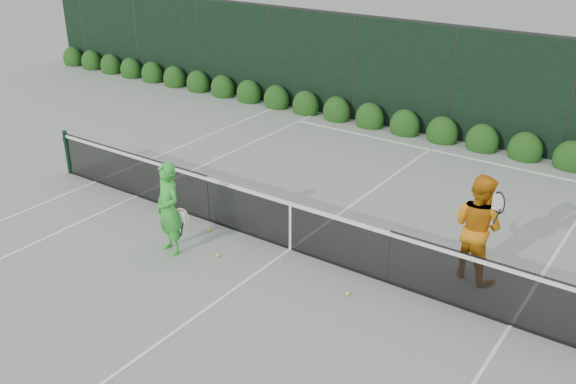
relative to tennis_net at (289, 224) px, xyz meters
The scene contains 8 objects.
ground 0.53m from the tennis_net, ahead, with size 80.00×80.00×0.00m, color gray.
tennis_net is the anchor object (origin of this frame).
player_woman 2.21m from the tennis_net, 143.00° to the right, with size 0.74×0.59×1.75m.
player_man 3.31m from the tennis_net, 18.78° to the left, with size 1.10×0.96×1.90m.
court_lines 0.53m from the tennis_net, ahead, with size 11.03×23.83×0.01m.
windscreen_fence 2.88m from the tennis_net, 89.49° to the right, with size 32.00×21.07×3.06m.
hedge_row 7.16m from the tennis_net, 89.80° to the left, with size 31.66×0.65×0.94m.
tennis_balls 0.90m from the tennis_net, 114.49° to the right, with size 3.44×0.74×0.07m.
Camera 1 is at (5.95, -8.58, 5.96)m, focal length 40.00 mm.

